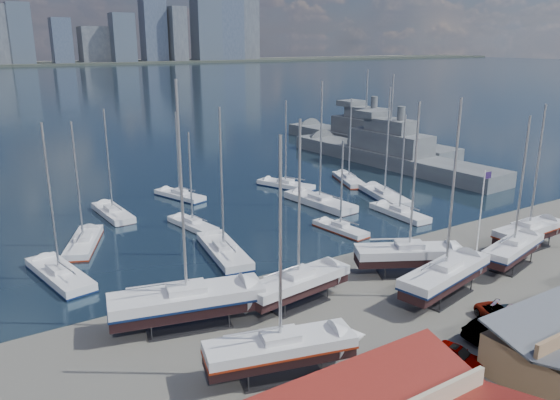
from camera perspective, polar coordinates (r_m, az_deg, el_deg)
ground at (r=52.94m, az=13.57°, el=-8.98°), size 1400.00×1400.00×0.00m
water at (r=345.14m, az=-27.13°, el=10.74°), size 1400.00×600.00×0.40m
sailboat_cradle_0 at (r=44.79m, az=-9.67°, el=-10.36°), size 12.76×6.20×19.58m
sailboat_cradle_1 at (r=38.31m, az=0.03°, el=-15.27°), size 10.78×5.42×16.73m
sailboat_cradle_2 at (r=47.72m, az=1.94°, el=-8.62°), size 10.24×4.03×16.25m
sailboat_cradle_3 at (r=51.22m, az=16.88°, el=-7.47°), size 11.47×5.30×17.76m
sailboat_cradle_4 at (r=55.13m, az=13.32°, el=-5.52°), size 10.56×7.48×16.93m
sailboat_cradle_5 at (r=60.18m, az=23.20°, el=-4.66°), size 9.87×4.80×15.42m
sailboat_cradle_6 at (r=66.19m, az=24.56°, el=-2.96°), size 9.94×3.04×15.94m
sailboat_moored_0 at (r=57.32m, az=-22.00°, el=-7.42°), size 4.76×11.01×15.93m
sailboat_moored_1 at (r=65.24m, az=-19.80°, el=-4.34°), size 6.52×10.11×14.71m
sailboat_moored_2 at (r=75.16m, az=-17.06°, el=-1.40°), size 3.16×9.88×14.75m
sailboat_moored_3 at (r=59.20m, az=-5.89°, el=-5.51°), size 4.91×11.49×16.64m
sailboat_moored_4 at (r=68.33m, az=-9.11°, el=-2.62°), size 3.63×8.50×12.43m
sailboat_moored_5 at (r=81.51m, az=-10.43°, el=0.39°), size 5.16×9.19×13.25m
sailboat_moored_6 at (r=66.52m, az=6.32°, el=-3.04°), size 3.08×7.98×11.63m
sailboat_moored_7 at (r=76.72m, az=4.17°, el=-0.36°), size 4.46×12.17×17.97m
sailboat_moored_8 at (r=86.01m, az=0.60°, el=1.49°), size 6.12×9.83×14.26m
sailboat_moored_9 at (r=73.62m, az=12.36°, el=-1.42°), size 2.92×9.33×13.95m
sailboat_moored_10 at (r=81.13m, az=10.86°, el=0.30°), size 6.14×11.76×16.93m
sailboat_moored_11 at (r=89.93m, az=7.17°, el=2.02°), size 5.79×9.84×14.22m
naval_ship_east at (r=104.07m, az=11.29°, el=4.53°), size 10.14×47.40×18.23m
naval_ship_west at (r=122.12m, az=8.84°, el=6.34°), size 9.97×46.52×18.16m
car_a at (r=42.19m, az=17.85°, el=-15.11°), size 2.84×4.58×1.45m
car_b at (r=46.32m, az=21.15°, el=-12.41°), size 4.81×1.97×1.55m
car_c at (r=48.71m, az=22.09°, el=-11.23°), size 3.27×5.05×1.29m
car_d at (r=49.23m, az=23.88°, el=-11.11°), size 3.23×5.02×1.35m
flagpole at (r=54.38m, az=20.22°, el=-1.85°), size 0.97×0.12×10.87m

